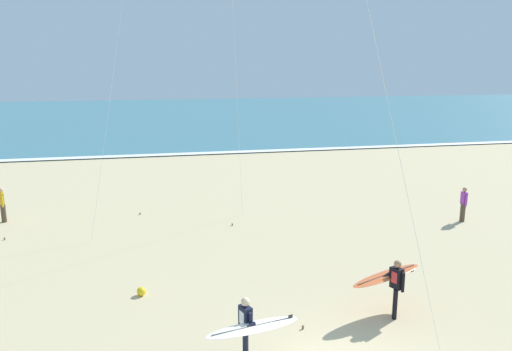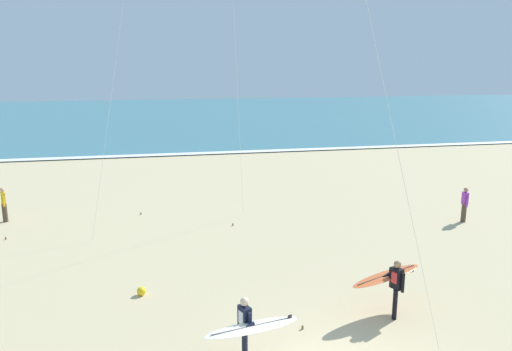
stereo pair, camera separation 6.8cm
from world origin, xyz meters
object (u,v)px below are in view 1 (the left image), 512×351
Objects in this scene: surfer_trailing at (391,280)px; bystander_purple_top at (463,204)px; surfer_lead at (250,327)px; beach_ball at (141,291)px; bystander_yellow_top at (3,205)px.

surfer_trailing is 1.62× the size of bystander_purple_top.
surfer_lead is 5.10m from beach_ball.
surfer_trailing is at bearing 20.64° from surfer_lead.
surfer_trailing is 9.22× the size of beach_ball.
beach_ball is at bearing -162.27° from bystander_purple_top.
surfer_trailing reaches higher than bystander_purple_top.
bystander_purple_top is (11.57, 8.83, -0.24)m from surfer_lead.
surfer_lead reaches higher than bystander_yellow_top.
surfer_lead is 15.67m from bystander_yellow_top.
surfer_trailing is 7.51m from beach_ball.
bystander_yellow_top is (-8.72, 13.02, -0.24)m from surfer_lead.
bystander_yellow_top is at bearing 139.12° from surfer_trailing.
bystander_yellow_top is at bearing 125.28° from beach_ball.
surfer_trailing is 17.36m from bystander_yellow_top.
bystander_purple_top is at bearing 37.36° from surfer_lead.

